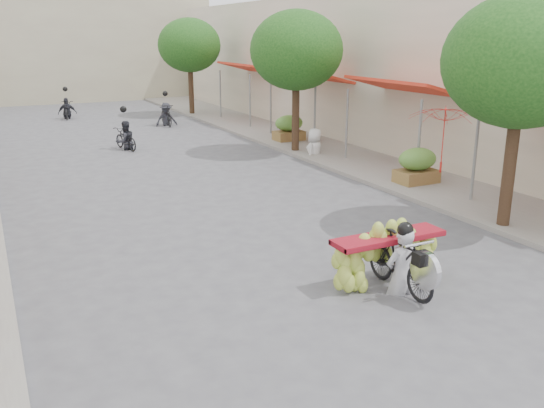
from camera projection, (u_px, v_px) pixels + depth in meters
The scene contains 15 objects.
ground at pixel (446, 376), 7.62m from camera, with size 120.00×120.00×0.00m, color #55555A.
sidewalk_right at pixel (318, 144), 23.48m from camera, with size 4.00×60.00×0.12m, color gray.
shophouse_row_right at pixel (435, 68), 23.93m from camera, with size 9.77×40.00×6.00m.
far_building at pixel (57, 48), 39.23m from camera, with size 20.00×6.00×7.00m, color #AFA68A.
street_tree_near at pixel (522, 62), 12.30m from camera, with size 3.40×3.40×5.25m.
street_tree_mid at pixel (296, 51), 20.88m from camera, with size 3.40×3.40×5.25m.
street_tree_far at pixel (189, 45), 31.18m from camera, with size 3.40×3.40×5.25m.
produce_crate_mid at pixel (417, 163), 16.95m from camera, with size 1.20×0.88×1.16m.
produce_crate_far at pixel (289, 126), 23.81m from camera, with size 1.20×0.88×1.16m.
banana_motorbike at pixel (396, 250), 10.07m from camera, with size 2.20×1.88×2.18m.
market_umbrella at pixel (447, 105), 15.37m from camera, with size 2.05×2.05×1.86m.
pedestrian at pixel (315, 128), 21.05m from camera, with size 1.06×0.96×1.85m.
bg_motorbike_a at pixel (125, 130), 22.42m from camera, with size 0.91×1.59×1.95m.
bg_motorbike_b at pixel (166, 109), 28.31m from camera, with size 1.07×1.90×1.95m.
bg_motorbike_c at pixel (67, 104), 30.64m from camera, with size 1.06×1.69×1.95m.
Camera 1 is at (-5.05, -4.93, 4.34)m, focal length 38.00 mm.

